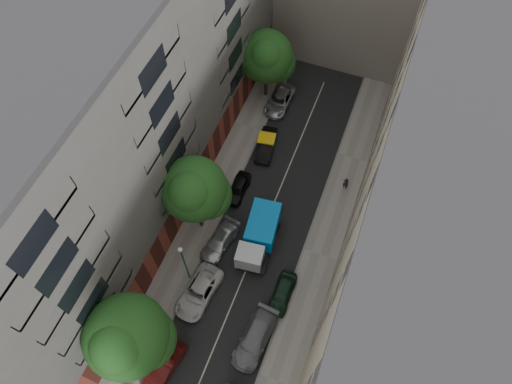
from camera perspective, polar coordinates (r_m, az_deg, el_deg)
The scene contains 20 objects.
ground at distance 40.80m, azimuth 0.61°, elevation -5.35°, with size 120.00×120.00×0.00m, color #4C4C49.
road_surface at distance 40.79m, azimuth 0.61°, elevation -5.35°, with size 8.00×44.00×0.02m, color black.
sidewalk_left at distance 41.88m, azimuth -6.46°, elevation -2.85°, with size 3.00×44.00×0.15m, color gray.
sidewalk_right at distance 40.31m, azimuth 8.02°, elevation -7.77°, with size 3.00×44.00×0.15m, color gray.
building_left at distance 35.75m, azimuth -16.12°, elevation 7.54°, with size 8.00×44.00×20.00m, color #53514D.
building_right at distance 31.94m, azimuth 19.63°, elevation -3.67°, with size 8.00×44.00×20.00m, color beige.
tarp_truck at distance 39.10m, azimuth 0.41°, elevation -5.41°, with size 3.00×6.20×2.76m.
car_left_1 at distance 37.32m, azimuth -11.31°, elevation -20.55°, with size 1.45×4.15×1.37m, color #4E110F.
car_left_2 at distance 38.37m, azimuth -7.16°, elevation -12.32°, with size 2.31×5.01×1.39m, color silver.
car_left_3 at distance 39.91m, azimuth -4.57°, elevation -6.21°, with size 1.83×4.50×1.31m, color silver.
car_left_4 at distance 42.39m, azimuth -2.26°, elevation 0.46°, with size 1.51×3.75×1.28m, color black.
car_left_5 at distance 45.09m, azimuth 1.31°, elevation 5.89°, with size 1.49×4.28×1.41m, color black.
car_left_6 at distance 48.90m, azimuth 3.00°, elevation 11.38°, with size 2.25×4.88×1.36m, color #AFAFB4.
car_right_1 at distance 37.02m, azimuth -0.15°, elevation -17.83°, with size 2.11×5.20×1.51m, color slate.
car_right_2 at distance 38.15m, azimuth 3.32°, elevation -12.50°, with size 1.58×3.94×1.34m, color #15301E.
tree_near at distance 32.47m, azimuth -15.72°, elevation -17.23°, with size 5.88×5.69×9.27m.
tree_mid at distance 36.11m, azimuth -7.69°, elevation 0.06°, with size 5.59×5.36×8.99m.
tree_far at distance 46.45m, azimuth 1.40°, elevation 16.34°, with size 5.49×5.25×7.93m.
lamp_post at distance 36.10m, azimuth -9.02°, elevation -8.43°, with size 0.36×0.36×5.91m.
pedestrian at distance 43.16m, azimuth 11.15°, elevation 1.08°, with size 0.54×0.36×1.49m, color black.
Camera 1 is at (5.86, -16.57, 36.82)m, focal length 32.00 mm.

